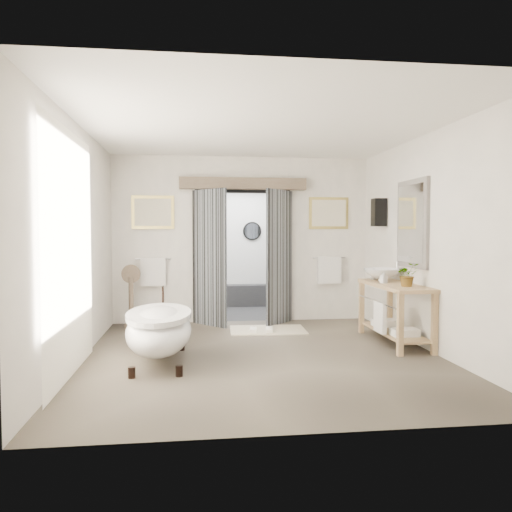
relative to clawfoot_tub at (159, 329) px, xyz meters
name	(u,v)px	position (x,y,z in m)	size (l,w,h in m)	color
ground_plane	(262,356)	(1.28, 0.19, -0.41)	(5.00, 5.00, 0.00)	#685E4F
room_shell	(260,210)	(1.24, 0.08, 1.45)	(4.52, 5.02, 2.91)	silver
shower_room	(236,265)	(1.28, 4.18, 0.49)	(2.22, 2.01, 2.51)	black
back_wall_dressing	(244,233)	(1.28, 2.50, 1.15)	(3.82, 0.71, 2.52)	black
clawfoot_tub	(159,329)	(0.00, 0.00, 0.00)	(0.77, 1.73, 0.84)	black
vanity	(393,308)	(3.23, 0.67, 0.09)	(0.57, 1.60, 0.85)	tan
pedestal_mirror	(131,301)	(-0.61, 2.27, 0.04)	(0.31, 0.20, 1.05)	brown
rug	(268,330)	(1.60, 1.79, -0.41)	(1.20, 0.80, 0.01)	beige
slippers	(261,330)	(1.47, 1.66, -0.37)	(0.40, 0.29, 0.05)	white
basin	(382,275)	(3.22, 1.06, 0.53)	(0.55, 0.55, 0.19)	white
plant	(408,275)	(3.27, 0.30, 0.60)	(0.29, 0.25, 0.32)	gray
soap_bottle_a	(384,277)	(3.12, 0.75, 0.52)	(0.08, 0.08, 0.17)	gray
soap_bottle_b	(374,274)	(3.17, 1.29, 0.53)	(0.14, 0.14, 0.18)	gray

